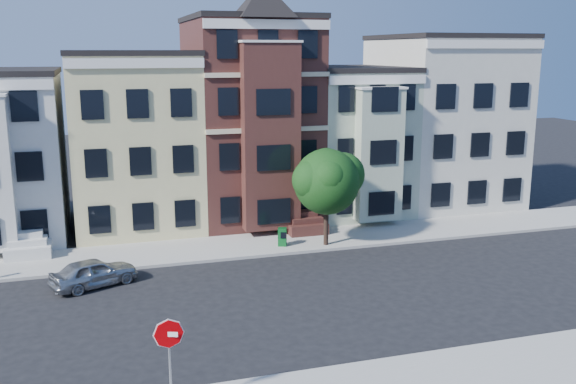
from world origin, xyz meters
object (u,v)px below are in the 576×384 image
object	(u,v)px
street_tree	(327,186)
newspaper_box	(282,237)
parked_car	(94,272)
stop_sign	(170,360)

from	to	relation	value
street_tree	newspaper_box	distance (m)	3.57
parked_car	newspaper_box	size ratio (longest dim) A/B	3.91
parked_car	stop_sign	world-z (taller)	stop_sign
street_tree	parked_car	distance (m)	12.43
newspaper_box	parked_car	bearing A→B (deg)	-141.36
newspaper_box	stop_sign	xyz separation A→B (m)	(-7.58, -14.42, 1.12)
parked_car	newspaper_box	bearing A→B (deg)	-95.62
street_tree	stop_sign	world-z (taller)	street_tree
street_tree	stop_sign	bearing A→B (deg)	-125.27
street_tree	newspaper_box	size ratio (longest dim) A/B	6.58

